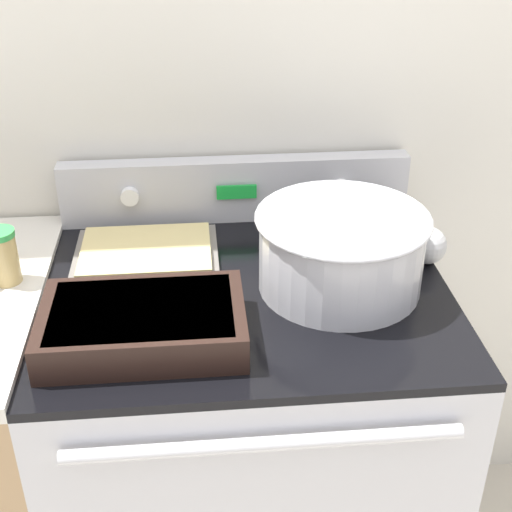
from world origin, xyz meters
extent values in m
cube|color=silver|center=(0.00, 0.70, 1.25)|extent=(8.00, 0.05, 2.50)
cube|color=#BCBCC1|center=(0.00, 0.33, 0.45)|extent=(0.79, 0.66, 0.90)
cube|color=black|center=(0.00, 0.33, 0.91)|extent=(0.79, 0.66, 0.02)
cylinder|color=silver|center=(0.00, -0.02, 0.84)|extent=(0.65, 0.02, 0.02)
cube|color=#BCBCC1|center=(0.00, 0.64, 0.99)|extent=(0.79, 0.05, 0.15)
cylinder|color=white|center=(-0.24, 0.60, 1.00)|extent=(0.04, 0.02, 0.04)
cylinder|color=white|center=(0.24, 0.60, 1.00)|extent=(0.04, 0.02, 0.04)
cube|color=green|center=(0.00, 0.60, 1.00)|extent=(0.09, 0.01, 0.03)
cylinder|color=silver|center=(0.18, 0.32, 0.99)|extent=(0.32, 0.32, 0.16)
torus|color=silver|center=(0.18, 0.32, 1.07)|extent=(0.33, 0.33, 0.01)
cylinder|color=beige|center=(0.18, 0.32, 1.05)|extent=(0.29, 0.29, 0.02)
cube|color=black|center=(-0.19, 0.17, 0.95)|extent=(0.35, 0.22, 0.07)
cube|color=#D1BC7A|center=(-0.19, 0.17, 0.96)|extent=(0.31, 0.20, 0.04)
cube|color=slate|center=(-0.20, 0.47, 0.92)|extent=(0.30, 0.23, 0.01)
cube|color=#D1BC7A|center=(-0.20, 0.47, 0.93)|extent=(0.27, 0.21, 0.01)
cylinder|color=#B7B7B7|center=(0.38, 0.51, 0.92)|extent=(0.01, 0.24, 0.01)
sphere|color=#B7B7B7|center=(0.38, 0.39, 0.95)|extent=(0.08, 0.08, 0.08)
cylinder|color=tan|center=(-0.47, 0.38, 0.98)|extent=(0.06, 0.06, 0.10)
camera|label=1|loc=(-0.09, -0.85, 1.66)|focal=50.00mm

